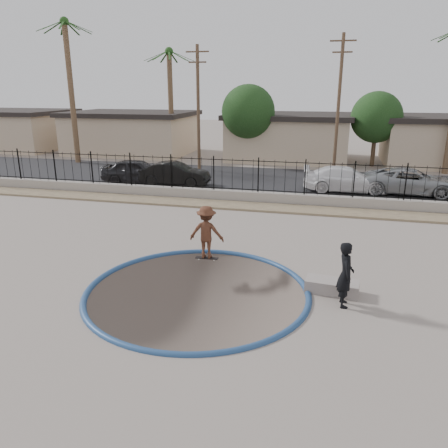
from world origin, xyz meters
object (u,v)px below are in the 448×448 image
object	(u,v)px
concrete_ledge	(332,286)
car_b	(175,174)
car_a	(137,171)
videographer	(346,274)
car_c	(346,179)
skateboard	(207,258)
car_d	(411,181)
skater	(207,235)

from	to	relation	value
concrete_ledge	car_b	world-z (taller)	car_b
car_a	car_b	size ratio (longest dim) A/B	1.04
concrete_ledge	car_b	xyz separation A→B (m)	(-9.99, 13.47, 0.57)
videographer	car_b	world-z (taller)	videographer
concrete_ledge	car_b	distance (m)	16.78
videographer	concrete_ledge	size ratio (longest dim) A/B	1.21
car_c	car_a	bearing A→B (deg)	89.57
videographer	concrete_ledge	world-z (taller)	videographer
skateboard	car_d	size ratio (longest dim) A/B	0.16
skater	videographer	distance (m)	5.41
car_b	car_c	xyz separation A→B (m)	(10.67, 0.78, 0.00)
concrete_ledge	skateboard	bearing A→B (deg)	159.63
skateboard	car_a	xyz separation A→B (m)	(-8.10, 11.80, 0.76)
videographer	car_b	xyz separation A→B (m)	(-10.32, 14.24, -0.20)
skateboard	videographer	size ratio (longest dim) A/B	0.44
skater	car_b	size ratio (longest dim) A/B	0.44
skater	concrete_ledge	world-z (taller)	skater
skater	car_c	world-z (taller)	skater
videographer	car_c	bearing A→B (deg)	-7.77
skateboard	car_d	xyz separation A→B (m)	(8.88, 12.79, 0.73)
skater	skateboard	world-z (taller)	skater
skater	videographer	bearing A→B (deg)	150.31
car_a	car_d	xyz separation A→B (m)	(16.98, 0.99, -0.03)
skater	concrete_ledge	size ratio (longest dim) A/B	1.22
skater	car_d	world-z (taller)	skater
skateboard	car_d	bearing A→B (deg)	51.73
skater	skateboard	bearing A→B (deg)	-55.99
videographer	car_a	bearing A→B (deg)	35.77
concrete_ledge	car_d	distance (m)	15.12
concrete_ledge	car_d	xyz separation A→B (m)	(4.38, 14.46, 0.59)
videographer	car_d	world-z (taller)	videographer
skateboard	car_b	world-z (taller)	car_b
car_b	car_c	world-z (taller)	car_c
skater	videographer	xyz separation A→B (m)	(4.83, -2.44, -0.00)
concrete_ledge	car_a	distance (m)	18.45
skater	skateboard	distance (m)	0.91
concrete_ledge	car_a	xyz separation A→B (m)	(-12.60, 13.47, 0.62)
skater	car_d	bearing A→B (deg)	-127.63
car_d	videographer	bearing A→B (deg)	169.37
skater	car_b	distance (m)	13.02
skateboard	car_c	world-z (taller)	car_c
car_c	skateboard	bearing A→B (deg)	153.83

